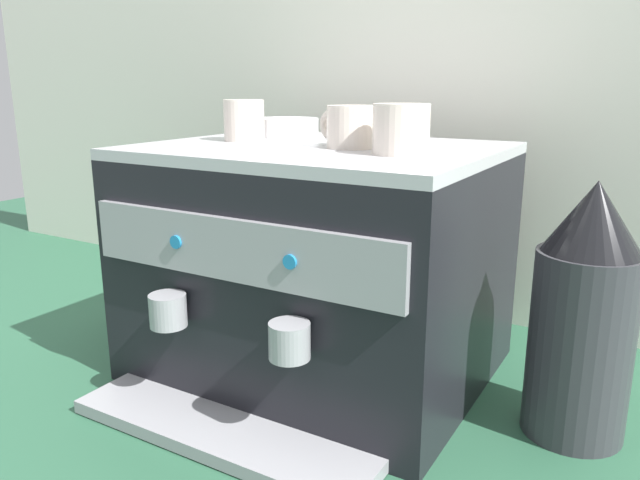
% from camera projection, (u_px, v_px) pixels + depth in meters
% --- Properties ---
extents(ground_plane, '(4.00, 4.00, 0.00)m').
position_uv_depth(ground_plane, '(320.00, 365.00, 1.13)').
color(ground_plane, '#28563D').
extents(tiled_backsplash_wall, '(2.80, 0.03, 1.01)m').
position_uv_depth(tiled_backsplash_wall, '(412.00, 82.00, 1.33)').
color(tiled_backsplash_wall, silver).
rests_on(tiled_backsplash_wall, ground_plane).
extents(espresso_machine, '(0.57, 0.58, 0.40)m').
position_uv_depth(espresso_machine, '(319.00, 262.00, 1.07)').
color(espresso_machine, black).
rests_on(espresso_machine, ground_plane).
extents(ceramic_cup_0, '(0.08, 0.12, 0.07)m').
position_uv_depth(ceramic_cup_0, '(402.00, 129.00, 0.89)').
color(ceramic_cup_0, beige).
rests_on(ceramic_cup_0, espresso_machine).
extents(ceramic_cup_1, '(0.11, 0.08, 0.07)m').
position_uv_depth(ceramic_cup_1, '(349.00, 127.00, 0.98)').
color(ceramic_cup_1, beige).
rests_on(ceramic_cup_1, espresso_machine).
extents(ceramic_cup_2, '(0.08, 0.11, 0.07)m').
position_uv_depth(ceramic_cup_2, '(244.00, 120.00, 1.10)').
color(ceramic_cup_2, beige).
rests_on(ceramic_cup_2, espresso_machine).
extents(ceramic_bowl_0, '(0.13, 0.13, 0.03)m').
position_uv_depth(ceramic_bowl_0, '(286.00, 128.00, 1.19)').
color(ceramic_bowl_0, white).
rests_on(ceramic_bowl_0, espresso_machine).
extents(ceramic_bowl_1, '(0.11, 0.11, 0.04)m').
position_uv_depth(ceramic_bowl_1, '(374.00, 129.00, 1.10)').
color(ceramic_bowl_1, white).
rests_on(ceramic_bowl_1, espresso_machine).
extents(coffee_grinder, '(0.14, 0.14, 0.38)m').
position_uv_depth(coffee_grinder, '(584.00, 315.00, 0.87)').
color(coffee_grinder, '#333338').
rests_on(coffee_grinder, ground_plane).
extents(milk_pitcher, '(0.09, 0.09, 0.15)m').
position_uv_depth(milk_pitcher, '(146.00, 287.00, 1.32)').
color(milk_pitcher, '#B7B7BC').
rests_on(milk_pitcher, ground_plane).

